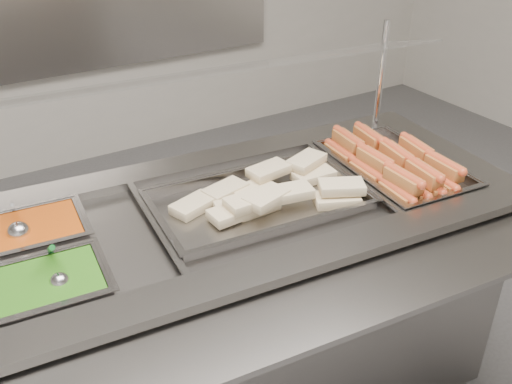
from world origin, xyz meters
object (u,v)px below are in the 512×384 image
steam_counter (244,306)px  pan_hotdogs (393,173)px  serving_spoon (58,276)px  pan_wraps (259,204)px  ladle (18,231)px  sneeze_guard (213,76)px

steam_counter → pan_hotdogs: pan_hotdogs is taller
steam_counter → serving_spoon: serving_spoon is taller
pan_hotdogs → pan_wraps: same height
pan_wraps → pan_hotdogs: bearing=-5.2°
ladle → serving_spoon: (0.04, -0.26, 0.00)m
serving_spoon → pan_hotdogs: bearing=1.7°
steam_counter → pan_hotdogs: bearing=-5.2°
ladle → serving_spoon: bearing=-81.2°
pan_hotdogs → ladle: ladle is taller
ladle → sneeze_guard: bearing=2.1°
pan_wraps → serving_spoon: 0.63m
steam_counter → ladle: size_ratio=9.81×
steam_counter → pan_wraps: 0.39m
sneeze_guard → pan_wraps: 0.41m
steam_counter → serving_spoon: 0.71m
steam_counter → pan_wraps: (0.05, -0.00, 0.38)m
ladle → pan_hotdogs: bearing=-10.9°
sneeze_guard → ladle: sneeze_guard is taller
pan_wraps → ladle: 0.68m
steam_counter → serving_spoon: bearing=-171.5°
sneeze_guard → serving_spoon: sneeze_guard is taller
ladle → pan_wraps: bearing=-15.2°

